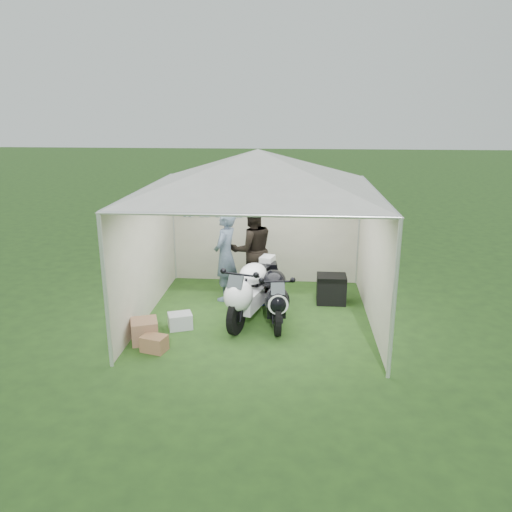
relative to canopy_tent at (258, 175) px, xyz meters
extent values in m
plane|color=#24411A|center=(0.00, -0.03, -2.58)|extent=(80.00, 80.00, 0.00)
cylinder|color=silver|center=(-2.00, -2.03, -1.43)|extent=(0.06, 0.06, 2.30)
cylinder|color=silver|center=(2.00, -2.03, -1.43)|extent=(0.06, 0.06, 2.30)
cylinder|color=silver|center=(-2.00, 1.97, -1.43)|extent=(0.06, 0.06, 2.30)
cylinder|color=silver|center=(2.00, 1.97, -1.43)|extent=(0.06, 0.06, 2.30)
cube|color=beige|center=(0.00, 1.97, -1.43)|extent=(4.00, 0.02, 2.30)
cube|color=beige|center=(-2.00, -0.03, -1.43)|extent=(0.02, 4.00, 2.30)
cube|color=beige|center=(2.00, -0.03, -1.43)|extent=(0.02, 4.00, 2.30)
pyramid|color=white|center=(0.00, -0.03, 0.07)|extent=(5.66, 5.66, 0.70)
cube|color=#99A5B7|center=(-1.65, 1.95, -0.73)|extent=(0.22, 0.02, 0.28)
cube|color=#99A5B7|center=(-1.30, 1.95, -0.73)|extent=(0.22, 0.02, 0.28)
cube|color=#99A5B7|center=(-0.95, 1.95, -0.73)|extent=(0.22, 0.01, 0.28)
cube|color=#99A5B7|center=(-0.60, 1.95, -0.73)|extent=(0.22, 0.01, 0.28)
cube|color=#99A5B7|center=(-1.65, 1.95, -1.03)|extent=(0.22, 0.02, 0.28)
cube|color=#99A5B7|center=(-1.30, 1.95, -1.03)|extent=(0.22, 0.01, 0.28)
cube|color=#99A5B7|center=(-0.95, 1.95, -1.03)|extent=(0.22, 0.02, 0.28)
cube|color=#99A5B7|center=(-0.60, 1.95, -1.03)|extent=(0.22, 0.01, 0.28)
cylinder|color=#D8590C|center=(0.20, 1.94, -0.63)|extent=(3.20, 0.02, 0.02)
cylinder|color=black|center=(-0.30, -0.78, -2.26)|extent=(0.27, 0.63, 0.63)
cylinder|color=black|center=(0.11, 0.63, -2.26)|extent=(0.33, 0.65, 0.63)
cube|color=white|center=(-0.11, -0.13, -2.18)|extent=(0.62, 1.05, 0.31)
ellipsoid|color=white|center=(-0.27, -0.68, -1.93)|extent=(0.63, 0.73, 0.52)
ellipsoid|color=white|center=(-0.08, -0.03, -1.76)|extent=(0.62, 0.75, 0.37)
cube|color=black|center=(0.03, 0.37, -1.82)|extent=(0.44, 0.68, 0.15)
cube|color=white|center=(0.13, 0.71, -1.74)|extent=(0.31, 0.37, 0.19)
cube|color=black|center=(0.00, 0.27, -2.00)|extent=(0.26, 0.58, 0.10)
cube|color=#3F474C|center=(-0.31, -0.80, -1.65)|extent=(0.28, 0.22, 0.22)
cylinder|color=black|center=(0.39, -0.78, -2.29)|extent=(0.16, 0.57, 0.56)
cylinder|color=black|center=(0.22, 0.52, -2.29)|extent=(0.21, 0.58, 0.56)
cube|color=black|center=(0.31, -0.17, -2.22)|extent=(0.43, 0.92, 0.28)
ellipsoid|color=black|center=(0.37, -0.69, -1.99)|extent=(0.49, 0.61, 0.47)
ellipsoid|color=black|center=(0.30, -0.08, -1.84)|extent=(0.48, 0.63, 0.33)
cube|color=black|center=(0.25, 0.29, -1.90)|extent=(0.31, 0.59, 0.13)
cube|color=black|center=(0.21, 0.60, -1.82)|extent=(0.24, 0.31, 0.17)
cube|color=#821701|center=(0.26, 0.20, -2.06)|extent=(0.16, 0.52, 0.09)
cube|color=#3F474C|center=(0.39, -0.80, -1.75)|extent=(0.24, 0.16, 0.20)
cylinder|color=white|center=(0.40, -0.89, -1.99)|extent=(0.34, 0.06, 0.34)
cube|color=#223BAD|center=(0.21, 0.62, -2.44)|extent=(0.40, 0.28, 0.28)
imported|color=black|center=(-0.20, 1.10, -1.64)|extent=(1.11, 1.01, 1.87)
imported|color=slate|center=(-0.70, 0.81, -1.68)|extent=(0.60, 0.75, 1.79)
cube|color=black|center=(1.37, 0.77, -2.30)|extent=(0.56, 0.45, 0.56)
cube|color=#B2B6BB|center=(-1.29, -0.64, -2.44)|extent=(0.48, 0.43, 0.26)
cube|color=#8C6348|center=(-1.75, -1.20, -2.39)|extent=(0.53, 0.53, 0.37)
cube|color=silver|center=(-1.30, -0.59, -2.47)|extent=(0.29, 0.24, 0.21)
cube|color=brown|center=(-1.51, -1.51, -2.45)|extent=(0.43, 0.36, 0.25)
camera|label=1|loc=(0.65, -8.43, 1.06)|focal=35.00mm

